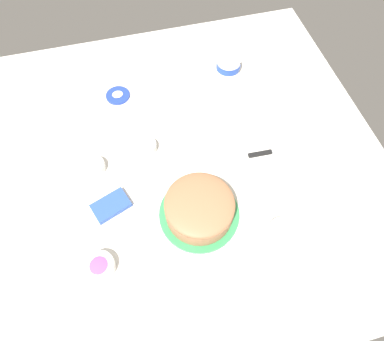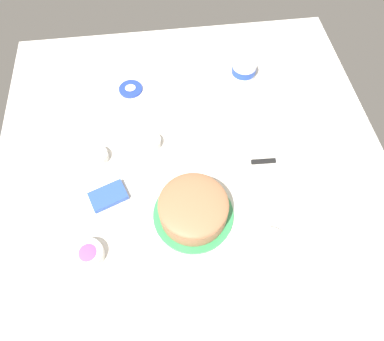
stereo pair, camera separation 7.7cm
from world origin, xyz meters
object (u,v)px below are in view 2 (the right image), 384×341
object	(u,v)px
frosted_cake	(193,209)
frosting_tub_lid	(131,89)
spreading_knife	(276,160)
sprinkle_bowl_rainbow	(89,254)
sprinkle_bowl_pink	(150,142)
frosting_tub	(244,68)
sprinkle_bowl_blue	(272,240)
candy_box_lower	(108,196)
sprinkle_bowl_orange	(97,156)

from	to	relation	value
frosted_cake	frosting_tub_lid	xyz separation A→B (m)	(0.20, -0.63, -0.05)
spreading_knife	sprinkle_bowl_rainbow	world-z (taller)	sprinkle_bowl_rainbow
sprinkle_bowl_rainbow	sprinkle_bowl_pink	size ratio (longest dim) A/B	1.16
sprinkle_bowl_rainbow	spreading_knife	bearing A→B (deg)	-158.22
frosting_tub	sprinkle_bowl_blue	distance (m)	0.80
sprinkle_bowl_blue	sprinkle_bowl_pink	bearing A→B (deg)	-49.73
frosting_tub	frosted_cake	bearing A→B (deg)	64.39
spreading_knife	sprinkle_bowl_blue	distance (m)	0.33
sprinkle_bowl_rainbow	frosted_cake	bearing A→B (deg)	-164.49
frosted_cake	sprinkle_bowl_rainbow	world-z (taller)	frosted_cake
sprinkle_bowl_pink	candy_box_lower	bearing A→B (deg)	52.06
frosting_tub_lid	candy_box_lower	size ratio (longest dim) A/B	0.80
sprinkle_bowl_orange	frosted_cake	bearing A→B (deg)	140.43
frosted_cake	candy_box_lower	bearing A→B (deg)	-19.90
frosted_cake	frosting_tub	xyz separation A→B (m)	(-0.32, -0.66, -0.02)
frosted_cake	spreading_knife	xyz separation A→B (m)	(-0.35, -0.18, -0.05)
sprinkle_bowl_rainbow	candy_box_lower	size ratio (longest dim) A/B	0.76
frosting_tub	sprinkle_bowl_blue	xyz separation A→B (m)	(0.06, 0.79, -0.02)
spreading_knife	candy_box_lower	xyz separation A→B (m)	(0.65, 0.07, 0.00)
sprinkle_bowl_blue	sprinkle_bowl_rainbow	xyz separation A→B (m)	(0.62, -0.03, 0.00)
frosting_tub_lid	frosting_tub	bearing A→B (deg)	-176.65
spreading_knife	candy_box_lower	size ratio (longest dim) A/B	1.81
spreading_knife	sprinkle_bowl_pink	distance (m)	0.50
frosted_cake	frosting_tub	distance (m)	0.74
frosted_cake	sprinkle_bowl_orange	xyz separation A→B (m)	(0.34, -0.28, -0.04)
frosted_cake	sprinkle_bowl_rainbow	size ratio (longest dim) A/B	2.90
spreading_knife	sprinkle_bowl_rainbow	size ratio (longest dim) A/B	2.38
frosting_tub_lid	candy_box_lower	distance (m)	0.53
frosting_tub_lid	sprinkle_bowl_orange	distance (m)	0.38
sprinkle_bowl_pink	sprinkle_bowl_blue	bearing A→B (deg)	130.27
candy_box_lower	sprinkle_bowl_orange	bearing A→B (deg)	-96.71
frosting_tub_lid	spreading_knife	size ratio (longest dim) A/B	0.44
frosting_tub_lid	sprinkle_bowl_pink	bearing A→B (deg)	102.86
frosting_tub	frosting_tub_lid	distance (m)	0.52
frosted_cake	candy_box_lower	distance (m)	0.32
frosting_tub	sprinkle_bowl_rainbow	size ratio (longest dim) A/B	1.12
frosting_tub	sprinkle_bowl_rainbow	xyz separation A→B (m)	(0.68, 0.76, -0.02)
frosted_cake	sprinkle_bowl_blue	world-z (taller)	frosted_cake
sprinkle_bowl_blue	candy_box_lower	xyz separation A→B (m)	(0.56, -0.24, -0.01)
frosting_tub_lid	spreading_knife	distance (m)	0.71
spreading_knife	sprinkle_bowl_rainbow	distance (m)	0.77
spreading_knife	sprinkle_bowl_orange	xyz separation A→B (m)	(0.69, -0.10, 0.01)
frosting_tub	spreading_knife	size ratio (longest dim) A/B	0.47
frosted_cake	spreading_knife	world-z (taller)	frosted_cake
spreading_knife	frosted_cake	bearing A→B (deg)	27.77
frosted_cake	frosting_tub_lid	size ratio (longest dim) A/B	2.74
sprinkle_bowl_pink	candy_box_lower	size ratio (longest dim) A/B	0.66
frosting_tub_lid	spreading_knife	xyz separation A→B (m)	(-0.55, 0.45, -0.00)
sprinkle_bowl_blue	sprinkle_bowl_pink	size ratio (longest dim) A/B	0.91
frosting_tub_lid	sprinkle_bowl_rainbow	bearing A→B (deg)	77.61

